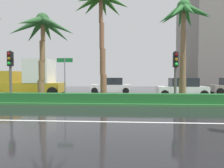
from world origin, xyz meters
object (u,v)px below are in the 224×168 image
Objects in this scene: traffic_signal_median_right at (176,67)px; box_truck_lead at (30,80)px; palm_tree_centre_left at (43,32)px; car_in_traffic_second at (182,88)px; palm_tree_centre at (101,9)px; street_name_sign at (65,73)px; car_in_traffic_leading at (111,86)px; traffic_signal_median_left at (10,67)px; palm_tree_centre_right at (184,20)px.

box_truck_lead is at bearing 157.02° from traffic_signal_median_right.
palm_tree_centre_left reaches higher than car_in_traffic_second.
box_truck_lead is at bearing 151.17° from palm_tree_centre.
palm_tree_centre is 1.84× the size of car_in_traffic_second.
palm_tree_centre reaches higher than traffic_signal_median_right.
car_in_traffic_leading is at bearing 71.53° from street_name_sign.
street_name_sign is at bearing 71.53° from car_in_traffic_leading.
traffic_signal_median_left reaches higher than car_in_traffic_leading.
palm_tree_centre_left is 3.31m from traffic_signal_median_left.
car_in_traffic_leading is at bearing 119.34° from traffic_signal_median_right.
palm_tree_centre_left is 0.88× the size of palm_tree_centre_right.
car_in_traffic_leading and car_in_traffic_second have the same top height.
palm_tree_centre_left is 1.45× the size of car_in_traffic_second.
box_truck_lead is 1.49× the size of car_in_traffic_second.
traffic_signal_median_right is at bearing 1.10° from traffic_signal_median_left.
palm_tree_centre_right is 1.65× the size of car_in_traffic_second.
palm_tree_centre_right is at bearing 2.50° from palm_tree_centre_left.
traffic_signal_median_left is at bearing -146.31° from palm_tree_centre_left.
palm_tree_centre is (4.16, 0.17, 1.56)m from palm_tree_centre_left.
traffic_signal_median_left is at bearing 22.38° from car_in_traffic_second.
traffic_signal_median_left reaches higher than street_name_sign.
car_in_traffic_second is (14.19, -0.15, -0.72)m from box_truck_lead.
traffic_signal_median_right is at bearing 119.34° from car_in_traffic_leading.
palm_tree_centre_right is at bearing 163.93° from box_truck_lead.
palm_tree_centre reaches higher than palm_tree_centre_left.
street_name_sign is at bearing -17.41° from palm_tree_centre_left.
car_in_traffic_leading is (-5.60, 6.96, -5.00)m from palm_tree_centre_right.
palm_tree_centre_right is at bearing 2.56° from palm_tree_centre.
car_in_traffic_leading is (4.36, 7.39, -4.21)m from palm_tree_centre_left.
palm_tree_centre_left is 10.00m from palm_tree_centre_right.
palm_tree_centre_left is 1.87× the size of traffic_signal_median_right.
palm_tree_centre is at bearing 29.72° from car_in_traffic_second.
palm_tree_centre is 5.85m from palm_tree_centre_right.
car_in_traffic_leading is 7.42m from car_in_traffic_second.
palm_tree_centre_right is 3.77m from traffic_signal_median_right.
box_truck_lead is at bearing -0.59° from car_in_traffic_second.
car_in_traffic_second is (12.77, 5.26, -1.68)m from traffic_signal_median_left.
car_in_traffic_second is at bearing 29.72° from palm_tree_centre.
palm_tree_centre is at bearing 16.19° from street_name_sign.
traffic_signal_median_left is at bearing 104.73° from box_truck_lead.
traffic_signal_median_right is 9.74m from car_in_traffic_leading.
street_name_sign is at bearing 10.50° from traffic_signal_median_left.
street_name_sign is 0.70× the size of car_in_traffic_leading.
car_in_traffic_second is (9.29, 4.61, -1.25)m from street_name_sign.
palm_tree_centre_left is 2.07× the size of street_name_sign.
car_in_traffic_leading is (7.55, 3.17, -0.72)m from box_truck_lead.
traffic_signal_median_left is (-1.77, -1.18, -2.53)m from palm_tree_centre_left.
street_name_sign is at bearing 176.59° from traffic_signal_median_right.
palm_tree_centre is 6.53m from traffic_signal_median_right.
palm_tree_centre_left reaches higher than car_in_traffic_leading.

